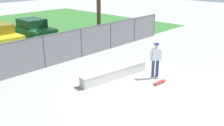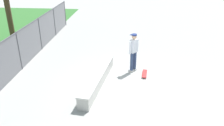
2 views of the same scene
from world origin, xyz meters
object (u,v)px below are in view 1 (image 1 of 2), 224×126
skateboard (160,82)px  car_green (33,29)px  concrete_ledge (115,73)px  skateboarder (156,59)px

skateboard → car_green: 12.26m
car_green → concrete_ledge: bearing=-98.1°
skateboard → car_green: (0.44, 12.22, 0.77)m
concrete_ledge → car_green: size_ratio=0.95×
concrete_ledge → car_green: bearing=81.9°
car_green → skateboard: bearing=-92.1°
concrete_ledge → car_green: car_green is taller
concrete_ledge → skateboard: 2.27m
skateboard → concrete_ledge: bearing=116.6°
skateboarder → car_green: size_ratio=0.44×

